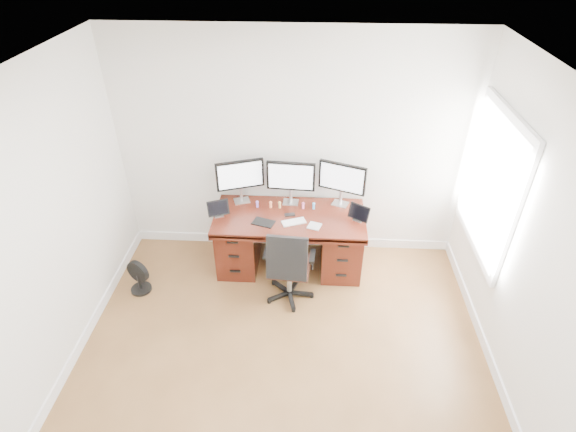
# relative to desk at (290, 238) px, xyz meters

# --- Properties ---
(ground) EXTENTS (4.50, 4.50, 0.00)m
(ground) POSITION_rel_desk_xyz_m (0.00, -1.83, -0.40)
(ground) COLOR brown
(ground) RESTS_ON ground
(back_wall) EXTENTS (4.00, 0.10, 2.70)m
(back_wall) POSITION_rel_desk_xyz_m (0.00, 0.42, 0.95)
(back_wall) COLOR white
(back_wall) RESTS_ON ground
(right_wall) EXTENTS (0.10, 4.50, 2.70)m
(right_wall) POSITION_rel_desk_xyz_m (2.00, -1.72, 0.95)
(right_wall) COLOR white
(right_wall) RESTS_ON ground
(desk) EXTENTS (1.70, 0.80, 0.75)m
(desk) POSITION_rel_desk_xyz_m (0.00, 0.00, 0.00)
(desk) COLOR #46170E
(desk) RESTS_ON ground
(office_chair) EXTENTS (0.56, 0.55, 0.95)m
(office_chair) POSITION_rel_desk_xyz_m (0.02, -0.57, -0.09)
(office_chair) COLOR black
(office_chair) RESTS_ON ground
(floor_fan) EXTENTS (0.27, 0.23, 0.40)m
(floor_fan) POSITION_rel_desk_xyz_m (-1.67, -0.54, -0.21)
(floor_fan) COLOR black
(floor_fan) RESTS_ON ground
(monitor_left) EXTENTS (0.53, 0.21, 0.53)m
(monitor_left) POSITION_rel_desk_xyz_m (-0.58, 0.24, 0.68)
(monitor_left) COLOR silver
(monitor_left) RESTS_ON desk
(monitor_center) EXTENTS (0.55, 0.15, 0.53)m
(monitor_center) POSITION_rel_desk_xyz_m (-0.00, 0.24, 0.68)
(monitor_center) COLOR silver
(monitor_center) RESTS_ON desk
(monitor_right) EXTENTS (0.53, 0.23, 0.53)m
(monitor_right) POSITION_rel_desk_xyz_m (0.58, 0.24, 0.68)
(monitor_right) COLOR silver
(monitor_right) RESTS_ON desk
(tablet_left) EXTENTS (0.25, 0.15, 0.19)m
(tablet_left) POSITION_rel_desk_xyz_m (-0.80, -0.08, 0.43)
(tablet_left) COLOR silver
(tablet_left) RESTS_ON desk
(tablet_right) EXTENTS (0.24, 0.19, 0.19)m
(tablet_right) POSITION_rel_desk_xyz_m (0.77, -0.08, 0.43)
(tablet_right) COLOR silver
(tablet_right) RESTS_ON desk
(keyboard) EXTENTS (0.28, 0.20, 0.01)m
(keyboard) POSITION_rel_desk_xyz_m (0.05, -0.17, 0.36)
(keyboard) COLOR white
(keyboard) RESTS_ON desk
(trackpad) EXTENTS (0.17, 0.17, 0.01)m
(trackpad) POSITION_rel_desk_xyz_m (0.28, -0.22, 0.35)
(trackpad) COLOR #BBBDC2
(trackpad) RESTS_ON desk
(drawing_tablet) EXTENTS (0.27, 0.22, 0.01)m
(drawing_tablet) POSITION_rel_desk_xyz_m (-0.28, -0.19, 0.35)
(drawing_tablet) COLOR black
(drawing_tablet) RESTS_ON desk
(phone) EXTENTS (0.13, 0.08, 0.01)m
(phone) POSITION_rel_desk_xyz_m (0.00, -0.02, 0.35)
(phone) COLOR black
(phone) RESTS_ON desk
(figurine_purple) EXTENTS (0.04, 0.04, 0.09)m
(figurine_purple) POSITION_rel_desk_xyz_m (-0.38, 0.12, 0.40)
(figurine_purple) COLOR #9364CF
(figurine_purple) RESTS_ON desk
(figurine_orange) EXTENTS (0.04, 0.04, 0.09)m
(figurine_orange) POSITION_rel_desk_xyz_m (-0.23, 0.12, 0.40)
(figurine_orange) COLOR #FA8554
(figurine_orange) RESTS_ON desk
(figurine_yellow) EXTENTS (0.04, 0.04, 0.09)m
(figurine_yellow) POSITION_rel_desk_xyz_m (-0.12, 0.12, 0.40)
(figurine_yellow) COLOR #E3AF60
(figurine_yellow) RESTS_ON desk
(figurine_pink) EXTENTS (0.04, 0.04, 0.09)m
(figurine_pink) POSITION_rel_desk_xyz_m (0.15, 0.12, 0.40)
(figurine_pink) COLOR #D65E97
(figurine_pink) RESTS_ON desk
(figurine_blue) EXTENTS (0.04, 0.04, 0.09)m
(figurine_blue) POSITION_rel_desk_xyz_m (0.27, 0.12, 0.40)
(figurine_blue) COLOR #4BA4E7
(figurine_blue) RESTS_ON desk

